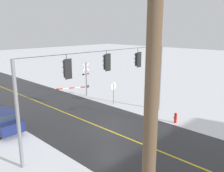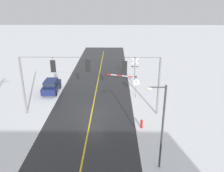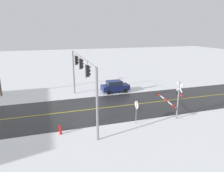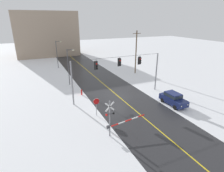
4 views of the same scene
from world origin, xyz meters
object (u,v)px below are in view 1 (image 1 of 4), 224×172
(stop_sign, at_px, (113,88))
(parked_car_navy, at_px, (2,120))
(fire_hydrant, at_px, (176,117))
(railroad_crossing, at_px, (84,80))

(stop_sign, xyz_separation_m, parked_car_navy, (10.86, -1.43, -0.76))
(stop_sign, bearing_deg, fire_hydrant, 89.53)
(fire_hydrant, bearing_deg, parked_car_navy, -38.91)
(stop_sign, distance_m, parked_car_navy, 10.98)
(railroad_crossing, bearing_deg, parked_car_navy, 16.42)
(stop_sign, relative_size, parked_car_navy, 0.56)
(stop_sign, height_order, fire_hydrant, stop_sign)
(railroad_crossing, relative_size, fire_hydrant, 5.25)
(fire_hydrant, bearing_deg, stop_sign, -90.47)
(railroad_crossing, xyz_separation_m, fire_hydrant, (-0.15, 11.86, -1.53))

